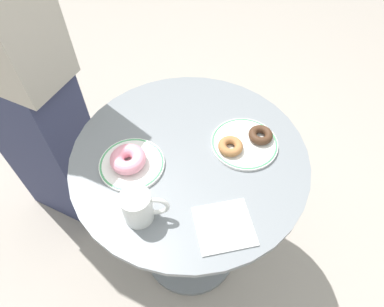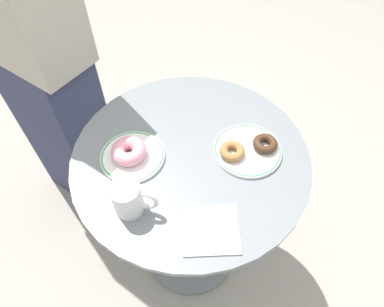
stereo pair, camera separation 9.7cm
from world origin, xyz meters
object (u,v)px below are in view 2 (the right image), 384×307
at_px(coffee_mug, 129,199).
at_px(person_figure, 38,65).
at_px(donut_cinnamon, 232,151).
at_px(donut_pink_frosted, 129,151).
at_px(plate_left, 133,156).
at_px(plate_right, 247,150).
at_px(cafe_table, 191,198).
at_px(donut_chocolate, 265,144).
at_px(paper_napkin, 210,230).

xyz_separation_m(coffee_mug, person_figure, (-0.23, 0.66, -0.01)).
relative_size(donut_cinnamon, coffee_mug, 0.64).
xyz_separation_m(donut_pink_frosted, coffee_mug, (-0.03, -0.17, 0.02)).
distance_m(plate_left, donut_pink_frosted, 0.03).
relative_size(plate_right, coffee_mug, 1.76).
bearing_deg(cafe_table, plate_right, -12.07).
bearing_deg(person_figure, donut_cinnamon, -45.79).
height_order(donut_chocolate, person_figure, person_figure).
relative_size(plate_left, person_figure, 0.12).
xyz_separation_m(donut_pink_frosted, paper_napkin, (0.16, -0.30, -0.03)).
bearing_deg(plate_left, cafe_table, -12.06).
height_order(cafe_table, plate_left, plate_left).
bearing_deg(donut_cinnamon, cafe_table, 161.02).
bearing_deg(paper_napkin, plate_right, 48.96).
distance_m(plate_right, donut_cinnamon, 0.06).
height_order(plate_left, donut_cinnamon, donut_cinnamon).
xyz_separation_m(donut_pink_frosted, donut_cinnamon, (0.30, -0.08, -0.01)).
xyz_separation_m(plate_left, donut_chocolate, (0.40, -0.08, 0.02)).
bearing_deg(person_figure, donut_pink_frosted, -62.54).
bearing_deg(person_figure, plate_left, -61.92).
bearing_deg(plate_right, donut_chocolate, -4.69).
height_order(donut_pink_frosted, person_figure, person_figure).
height_order(cafe_table, paper_napkin, paper_napkin).
height_order(plate_left, coffee_mug, coffee_mug).
distance_m(plate_left, coffee_mug, 0.18).
bearing_deg(donut_pink_frosted, donut_cinnamon, -14.84).
xyz_separation_m(paper_napkin, person_figure, (-0.42, 0.79, 0.03)).
height_order(paper_napkin, person_figure, person_figure).
distance_m(plate_left, plate_right, 0.35).
bearing_deg(donut_cinnamon, person_figure, 134.21).
xyz_separation_m(plate_right, paper_napkin, (-0.19, -0.22, -0.00)).
height_order(paper_napkin, coffee_mug, coffee_mug).
bearing_deg(donut_chocolate, coffee_mug, -167.80).
xyz_separation_m(donut_chocolate, coffee_mug, (-0.43, -0.09, 0.03)).
distance_m(coffee_mug, person_figure, 0.70).
relative_size(paper_napkin, coffee_mug, 1.24).
distance_m(cafe_table, person_figure, 0.75).
relative_size(cafe_table, plate_right, 3.64).
bearing_deg(donut_cinnamon, plate_left, 165.06).
relative_size(plate_right, donut_chocolate, 2.74).
relative_size(donut_pink_frosted, person_figure, 0.07).
height_order(plate_right, coffee_mug, coffee_mug).
bearing_deg(cafe_table, donut_pink_frosted, 167.98).
bearing_deg(plate_right, paper_napkin, -131.04).
xyz_separation_m(plate_left, donut_cinnamon, (0.29, -0.08, 0.02)).
distance_m(donut_cinnamon, coffee_mug, 0.34).
bearing_deg(donut_chocolate, plate_right, 175.31).
height_order(cafe_table, donut_chocolate, donut_chocolate).
distance_m(cafe_table, plate_right, 0.32).
bearing_deg(donut_cinnamon, coffee_mug, -163.88).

